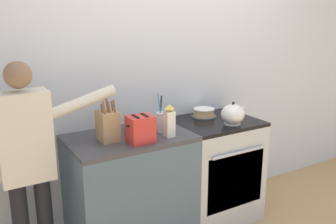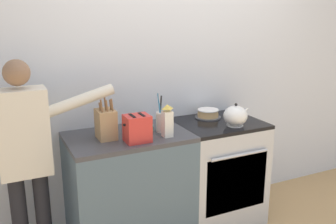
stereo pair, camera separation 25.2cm
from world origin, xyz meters
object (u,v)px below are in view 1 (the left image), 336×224
at_px(fruit_bowl, 139,128).
at_px(milk_carton, 169,121).
at_px(toaster, 140,129).
at_px(stove_range, 214,169).
at_px(utensil_crock, 162,121).
at_px(layer_cake, 204,113).
at_px(knife_block, 108,126).
at_px(person_baker, 28,155).
at_px(tea_kettle, 233,114).

height_order(fruit_bowl, milk_carton, milk_carton).
height_order(fruit_bowl, toaster, toaster).
height_order(stove_range, utensil_crock, utensil_crock).
relative_size(layer_cake, knife_block, 0.74).
xyz_separation_m(toaster, person_baker, (-0.75, 0.18, -0.10)).
height_order(tea_kettle, knife_block, knife_block).
xyz_separation_m(stove_range, knife_block, (-0.99, -0.01, 0.57)).
relative_size(toaster, milk_carton, 0.80).
bearing_deg(tea_kettle, milk_carton, -179.10).
distance_m(layer_cake, toaster, 0.85).
height_order(stove_range, person_baker, person_baker).
xyz_separation_m(layer_cake, tea_kettle, (0.08, -0.30, 0.05)).
bearing_deg(utensil_crock, fruit_bowl, 147.92).
distance_m(layer_cake, fruit_bowl, 0.69).
bearing_deg(stove_range, layer_cake, 97.90).
bearing_deg(person_baker, knife_block, -4.12).
distance_m(tea_kettle, toaster, 0.87).
distance_m(fruit_bowl, toaster, 0.26).
bearing_deg(utensil_crock, layer_cake, 18.79).
distance_m(milk_carton, person_baker, 1.01).
xyz_separation_m(layer_cake, toaster, (-0.79, -0.31, 0.06)).
xyz_separation_m(knife_block, fruit_bowl, (0.28, 0.07, -0.08)).
relative_size(tea_kettle, toaster, 1.20).
relative_size(knife_block, toaster, 1.56).
distance_m(utensil_crock, person_baker, 1.01).
distance_m(stove_range, toaster, 0.99).
bearing_deg(person_baker, milk_carton, -12.23).
bearing_deg(tea_kettle, fruit_bowl, 164.35).
bearing_deg(toaster, person_baker, 166.50).
distance_m(tea_kettle, milk_carton, 0.63).
height_order(layer_cake, milk_carton, milk_carton).
distance_m(fruit_bowl, person_baker, 0.85).
bearing_deg(fruit_bowl, toaster, -113.52).
xyz_separation_m(stove_range, layer_cake, (-0.02, 0.15, 0.49)).
relative_size(layer_cake, tea_kettle, 0.96).
relative_size(stove_range, tea_kettle, 3.80).
bearing_deg(milk_carton, knife_block, 159.70).
height_order(tea_kettle, utensil_crock, utensil_crock).
bearing_deg(stove_range, knife_block, -179.63).
bearing_deg(layer_cake, tea_kettle, -75.19).
relative_size(layer_cake, person_baker, 0.15).
relative_size(stove_range, layer_cake, 3.97).
relative_size(knife_block, person_baker, 0.20).
xyz_separation_m(stove_range, toaster, (-0.81, -0.17, 0.55)).
relative_size(stove_range, person_baker, 0.60).
bearing_deg(utensil_crock, person_baker, 177.15).
relative_size(stove_range, fruit_bowl, 3.98).
bearing_deg(person_baker, tea_kettle, -7.97).
bearing_deg(utensil_crock, stove_range, 3.68).
relative_size(tea_kettle, utensil_crock, 0.79).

